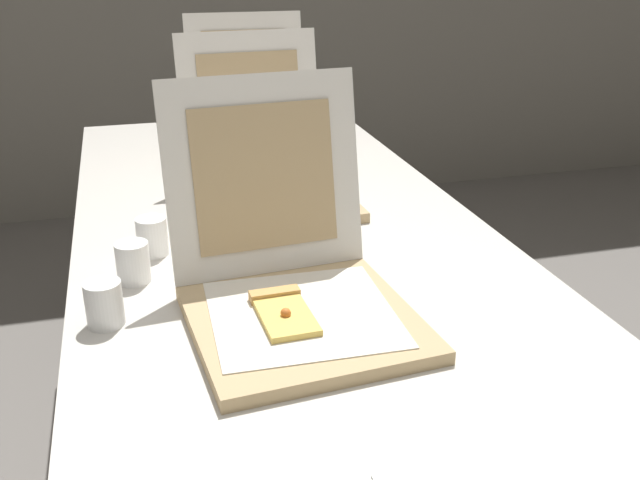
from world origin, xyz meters
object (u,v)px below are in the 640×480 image
object	(u,v)px
pizza_box_middle	(267,177)
cup_white_near_left	(104,304)
pizza_box_back	(255,132)
cup_white_near_center	(133,262)
table	(290,262)
pizza_box_front	(294,287)
cup_white_mid	(152,236)

from	to	relation	value
pizza_box_middle	cup_white_near_left	xyz separation A→B (m)	(-0.36, -0.50, -0.02)
pizza_box_middle	cup_white_near_left	distance (m)	0.62
pizza_box_back	cup_white_near_center	distance (m)	0.85
pizza_box_middle	cup_white_near_left	world-z (taller)	pizza_box_middle
table	pizza_box_front	size ratio (longest dim) A/B	4.84
pizza_box_front	cup_white_mid	bearing A→B (deg)	118.92
pizza_box_front	cup_white_near_center	world-z (taller)	pizza_box_front
pizza_box_front	cup_white_near_center	distance (m)	0.31
pizza_box_front	cup_white_near_left	distance (m)	0.30
pizza_box_middle	cup_white_mid	bearing A→B (deg)	-140.70
pizza_box_front	pizza_box_middle	xyz separation A→B (m)	(0.07, 0.55, 0.00)
pizza_box_middle	pizza_box_back	size ratio (longest dim) A/B	1.03
cup_white_near_left	cup_white_mid	world-z (taller)	same
cup_white_near_center	pizza_box_front	bearing A→B (deg)	-38.94
pizza_box_back	pizza_box_front	bearing A→B (deg)	-94.77
pizza_box_front	cup_white_mid	distance (m)	0.37
pizza_box_middle	cup_white_mid	distance (m)	0.37
table	pizza_box_front	world-z (taller)	pizza_box_front
pizza_box_middle	cup_white_mid	size ratio (longest dim) A/B	5.71
pizza_box_front	cup_white_mid	size ratio (longest dim) A/B	5.95
pizza_box_front	pizza_box_middle	world-z (taller)	pizza_box_middle
table	cup_white_mid	xyz separation A→B (m)	(-0.27, -0.00, 0.09)
cup_white_near_center	cup_white_near_left	bearing A→B (deg)	-108.57
cup_white_near_center	table	bearing A→B (deg)	20.29
pizza_box_back	cup_white_near_left	size ratio (longest dim) A/B	5.56
cup_white_near_left	cup_white_near_center	size ratio (longest dim) A/B	1.00
pizza_box_back	cup_white_mid	bearing A→B (deg)	-113.80
cup_white_mid	pizza_box_front	bearing A→B (deg)	-56.50
pizza_box_back	table	bearing A→B (deg)	-92.46
cup_white_near_left	cup_white_mid	bearing A→B (deg)	71.01
table	cup_white_mid	bearing A→B (deg)	-179.44
pizza_box_back	cup_white_near_center	xyz separation A→B (m)	(-0.36, -0.77, -0.02)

